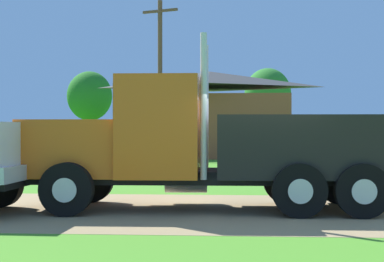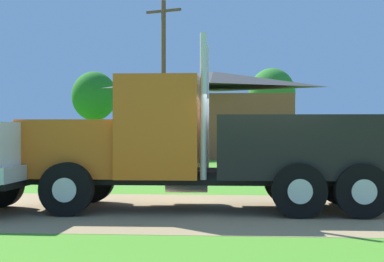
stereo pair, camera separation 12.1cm
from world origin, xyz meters
name	(u,v)px [view 1 (the left image)]	position (x,y,z in m)	size (l,w,h in m)	color
ground_plane	(262,211)	(0.00, 0.00, 0.00)	(200.00, 200.00, 0.00)	#498E25
dirt_track	(262,211)	(0.00, 0.00, 0.00)	(120.00, 5.92, 0.01)	#998057
truck_foreground_white	(207,147)	(-1.21, 0.19, 1.38)	(8.32, 2.73, 3.77)	black
shed_building	(210,116)	(-1.97, 23.21, 2.57)	(10.10, 5.47, 5.34)	brown
utility_pole_far	(160,76)	(-4.68, 20.11, 4.81)	(2.10, 0.92, 9.10)	brown
tree_left	(90,96)	(-14.31, 42.64, 4.93)	(4.35, 4.35, 7.34)	#513823
tree_mid	(268,94)	(2.56, 37.83, 4.79)	(4.03, 4.03, 7.03)	#513823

